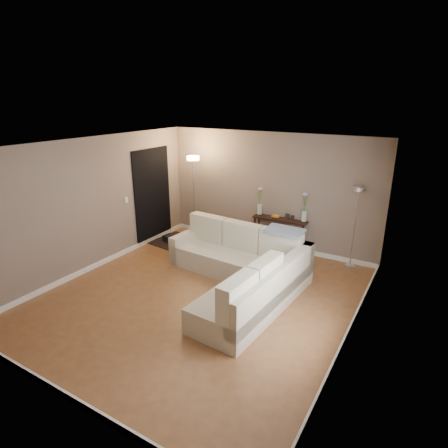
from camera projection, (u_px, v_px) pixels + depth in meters
The scene contains 23 objects.
floor at pixel (201, 296), 6.54m from camera, with size 5.00×5.50×0.01m, color brown.
ceiling at pixel (197, 145), 5.69m from camera, with size 5.00×5.50×0.01m, color white.
wall_back at pixel (269, 191), 8.36m from camera, with size 5.00×0.02×2.60m, color #7B6B5F.
wall_front at pixel (49, 302), 3.87m from camera, with size 5.00×0.02×2.60m, color #7B6B5F.
wall_left at pixel (93, 205), 7.33m from camera, with size 0.02×5.50×2.60m, color #7B6B5F.
wall_right at pixel (357, 258), 4.91m from camera, with size 0.02×5.50×2.60m, color #7B6B5F.
baseboard_back at pixel (266, 243), 8.75m from camera, with size 5.00×0.03×0.10m, color white.
baseboard_front at pixel (67, 396), 4.30m from camera, with size 5.00×0.03×0.10m, color white.
baseboard_left at pixel (101, 263), 7.72m from camera, with size 0.03×5.50×0.10m, color white.
baseboard_right at pixel (345, 338), 5.33m from camera, with size 0.03×5.50×0.10m, color white.
doorway at pixel (153, 196), 8.76m from camera, with size 0.02×1.20×2.20m, color black.
switch_plate at pixel (126, 200), 8.04m from camera, with size 0.02×0.08×0.12m, color white.
sectional_sofa at pixel (242, 268), 6.78m from camera, with size 2.80×2.82×0.97m.
throw_blanket at pixel (285, 231), 6.85m from camera, with size 0.69×0.40×0.05m, color gray.
console_table at pixel (277, 232), 8.42m from camera, with size 1.23×0.36×0.75m.
leaning_mirror at pixel (284, 200), 8.29m from camera, with size 0.87×0.07×0.68m.
table_decor at pixel (280, 216), 8.24m from camera, with size 0.52×0.12×0.12m.
flower_vase_left at pixel (260, 202), 8.42m from camera, with size 0.14×0.12×0.64m.
flower_vase_right at pixel (305, 209), 7.94m from camera, with size 0.14×0.12×0.64m.
floor_lamp_lit at pixel (194, 182), 8.64m from camera, with size 0.32×0.32×2.03m.
floor_lamp_unlit at pixel (356, 212), 7.27m from camera, with size 0.24×0.24×1.68m.
charcoal_rug at pixel (181, 243), 8.88m from camera, with size 1.32×0.99×0.02m, color black.
black_bag at pixel (172, 241), 8.92m from camera, with size 0.37×0.26×0.24m, color black.
Camera 1 is at (3.30, -4.76, 3.32)m, focal length 30.00 mm.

